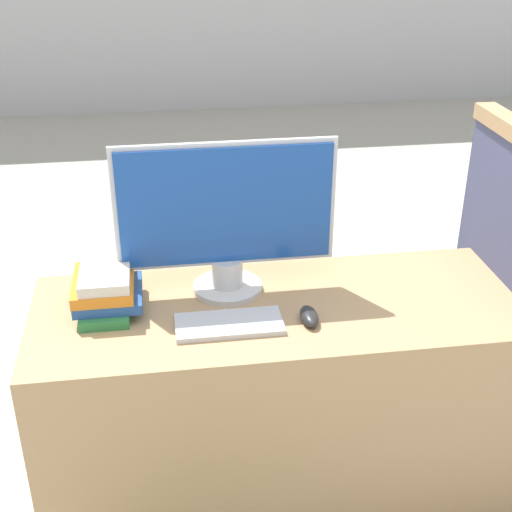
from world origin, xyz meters
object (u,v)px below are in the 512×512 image
object	(u,v)px
keyboard	(229,324)
book_stack	(106,289)
mouse	(309,316)
monitor	(226,218)

from	to	relation	value
keyboard	book_stack	distance (m)	0.39
book_stack	keyboard	bearing A→B (deg)	-24.67
book_stack	mouse	bearing A→B (deg)	-16.04
mouse	monitor	bearing A→B (deg)	134.31
mouse	book_stack	world-z (taller)	book_stack
monitor	mouse	size ratio (longest dim) A/B	6.00
mouse	book_stack	distance (m)	0.61
monitor	book_stack	distance (m)	0.42
keyboard	monitor	bearing A→B (deg)	84.73
monitor	keyboard	xyz separation A→B (m)	(-0.02, -0.21, -0.24)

